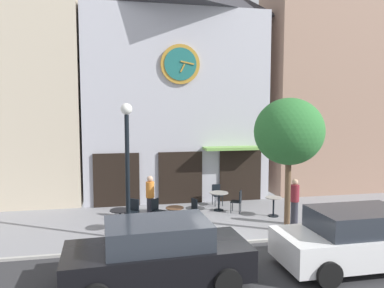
% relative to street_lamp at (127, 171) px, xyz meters
% --- Properties ---
extents(ground_plane, '(27.98, 11.33, 0.13)m').
position_rel_street_lamp_xyz_m(ground_plane, '(3.30, -1.45, -2.23)').
color(ground_plane, gray).
extents(clock_building, '(8.32, 3.85, 10.86)m').
position_rel_street_lamp_xyz_m(clock_building, '(2.39, 5.47, 3.41)').
color(clock_building, '#B2B2BC').
rests_on(clock_building, ground_plane).
extents(neighbor_building_left, '(6.28, 3.93, 13.54)m').
position_rel_street_lamp_xyz_m(neighbor_building_left, '(-5.01, 6.17, 4.56)').
color(neighbor_building_left, beige).
rests_on(neighbor_building_left, ground_plane).
extents(neighbor_building_right, '(6.77, 3.19, 14.78)m').
position_rel_street_lamp_xyz_m(neighbor_building_right, '(10.56, 5.80, 5.18)').
color(neighbor_building_right, '#9E7A66').
rests_on(neighbor_building_right, ground_plane).
extents(street_lamp, '(0.36, 0.36, 4.35)m').
position_rel_street_lamp_xyz_m(street_lamp, '(0.00, 0.00, 0.00)').
color(street_lamp, black).
rests_on(street_lamp, ground_plane).
extents(street_tree, '(2.37, 2.13, 4.54)m').
position_rel_street_lamp_xyz_m(street_tree, '(5.35, -0.25, 1.19)').
color(street_tree, brown).
rests_on(street_tree, ground_plane).
extents(cafe_table_center_right, '(0.69, 0.69, 0.73)m').
position_rel_street_lamp_xyz_m(cafe_table_center_right, '(-0.26, 0.91, -1.70)').
color(cafe_table_center_right, black).
rests_on(cafe_table_center_right, ground_plane).
extents(cafe_table_near_curb, '(0.63, 0.63, 0.74)m').
position_rel_street_lamp_xyz_m(cafe_table_near_curb, '(1.62, 0.79, -1.71)').
color(cafe_table_near_curb, black).
rests_on(cafe_table_near_curb, ground_plane).
extents(cafe_table_near_door, '(0.78, 0.78, 0.75)m').
position_rel_street_lamp_xyz_m(cafe_table_near_door, '(3.75, 2.71, -1.65)').
color(cafe_table_near_door, black).
rests_on(cafe_table_near_door, ground_plane).
extents(cafe_table_leftmost, '(0.64, 0.64, 0.76)m').
position_rel_street_lamp_xyz_m(cafe_table_leftmost, '(5.62, 1.48, -1.70)').
color(cafe_table_leftmost, black).
rests_on(cafe_table_leftmost, ground_plane).
extents(cafe_chair_by_entrance, '(0.54, 0.54, 0.90)m').
position_rel_street_lamp_xyz_m(cafe_chair_by_entrance, '(4.42, 2.23, -1.68)').
color(cafe_chair_by_entrance, black).
rests_on(cafe_chair_by_entrance, ground_plane).
extents(cafe_chair_mid_row, '(0.42, 0.42, 0.90)m').
position_rel_street_lamp_xyz_m(cafe_chair_mid_row, '(1.44, -0.06, -1.68)').
color(cafe_chair_mid_row, black).
rests_on(cafe_chair_mid_row, ground_plane).
extents(cafe_chair_right_end, '(0.51, 0.51, 0.90)m').
position_rel_street_lamp_xyz_m(cafe_chair_right_end, '(2.33, 1.23, -1.68)').
color(cafe_chair_right_end, black).
rests_on(cafe_chair_right_end, ground_plane).
extents(cafe_chair_corner, '(0.56, 0.56, 0.90)m').
position_rel_street_lamp_xyz_m(cafe_chair_corner, '(0.21, 1.59, -1.68)').
color(cafe_chair_corner, black).
rests_on(cafe_chair_corner, ground_plane).
extents(cafe_chair_near_lamp, '(0.44, 0.44, 0.90)m').
position_rel_street_lamp_xyz_m(cafe_chair_near_lamp, '(3.89, 3.56, -1.68)').
color(cafe_chair_near_lamp, black).
rests_on(cafe_chair_near_lamp, ground_plane).
extents(cafe_chair_facing_street, '(0.57, 0.57, 0.90)m').
position_rel_street_lamp_xyz_m(cafe_chair_facing_street, '(1.07, 1.47, -1.68)').
color(cafe_chair_facing_street, black).
rests_on(cafe_chair_facing_street, ground_plane).
extents(pedestrian_orange, '(0.36, 0.36, 1.67)m').
position_rel_street_lamp_xyz_m(pedestrian_orange, '(0.87, 1.99, -1.35)').
color(pedestrian_orange, '#2D2D38').
rests_on(pedestrian_orange, ground_plane).
extents(pedestrian_maroon, '(0.45, 0.45, 1.67)m').
position_rel_street_lamp_xyz_m(pedestrian_maroon, '(5.93, 0.36, -1.35)').
color(pedestrian_maroon, '#2D2D38').
rests_on(pedestrian_maroon, ground_plane).
extents(parked_car_black, '(4.39, 2.20, 1.55)m').
position_rel_street_lamp_xyz_m(parked_car_black, '(0.61, -3.29, -1.45)').
color(parked_car_black, black).
rests_on(parked_car_black, ground_plane).
extents(parked_car_white, '(4.31, 2.05, 1.55)m').
position_rel_street_lamp_xyz_m(parked_car_white, '(5.90, -3.30, -1.45)').
color(parked_car_white, white).
rests_on(parked_car_white, ground_plane).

